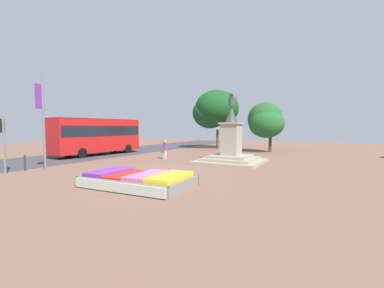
{
  "coord_description": "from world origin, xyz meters",
  "views": [
    {
      "loc": [
        9.02,
        -11.7,
        2.72
      ],
      "look_at": [
        1.65,
        1.78,
        1.72
      ],
      "focal_mm": 24.0,
      "sensor_mm": 36.0,
      "label": 1
    }
  ],
  "objects_px": {
    "city_bus": "(97,134)",
    "pedestrian_with_handbag": "(165,148)",
    "kerb_bollard_mid_a": "(25,162)",
    "flower_planter": "(138,180)",
    "traffic_light_near_crossing": "(2,136)",
    "banner_pole": "(43,120)",
    "statue_monument": "(231,149)"
  },
  "relations": [
    {
      "from": "flower_planter",
      "to": "traffic_light_near_crossing",
      "type": "relative_size",
      "value": 1.58
    },
    {
      "from": "traffic_light_near_crossing",
      "to": "city_bus",
      "type": "xyz_separation_m",
      "value": [
        -3.61,
        9.99,
        -0.19
      ]
    },
    {
      "from": "statue_monument",
      "to": "traffic_light_near_crossing",
      "type": "relative_size",
      "value": 1.67
    },
    {
      "from": "flower_planter",
      "to": "kerb_bollard_mid_a",
      "type": "bearing_deg",
      "value": -179.69
    },
    {
      "from": "traffic_light_near_crossing",
      "to": "pedestrian_with_handbag",
      "type": "relative_size",
      "value": 1.94
    },
    {
      "from": "flower_planter",
      "to": "traffic_light_near_crossing",
      "type": "xyz_separation_m",
      "value": [
        -8.98,
        -1.29,
        1.93
      ]
    },
    {
      "from": "pedestrian_with_handbag",
      "to": "city_bus",
      "type": "bearing_deg",
      "value": -177.56
    },
    {
      "from": "flower_planter",
      "to": "city_bus",
      "type": "bearing_deg",
      "value": 145.33
    },
    {
      "from": "statue_monument",
      "to": "city_bus",
      "type": "height_order",
      "value": "statue_monument"
    },
    {
      "from": "traffic_light_near_crossing",
      "to": "kerb_bollard_mid_a",
      "type": "distance_m",
      "value": 2.11
    },
    {
      "from": "city_bus",
      "to": "pedestrian_with_handbag",
      "type": "relative_size",
      "value": 5.57
    },
    {
      "from": "traffic_light_near_crossing",
      "to": "city_bus",
      "type": "relative_size",
      "value": 0.35
    },
    {
      "from": "pedestrian_with_handbag",
      "to": "traffic_light_near_crossing",
      "type": "bearing_deg",
      "value": -112.15
    },
    {
      "from": "traffic_light_near_crossing",
      "to": "banner_pole",
      "type": "height_order",
      "value": "banner_pole"
    },
    {
      "from": "flower_planter",
      "to": "city_bus",
      "type": "height_order",
      "value": "city_bus"
    },
    {
      "from": "statue_monument",
      "to": "pedestrian_with_handbag",
      "type": "height_order",
      "value": "statue_monument"
    },
    {
      "from": "traffic_light_near_crossing",
      "to": "city_bus",
      "type": "distance_m",
      "value": 10.63
    },
    {
      "from": "banner_pole",
      "to": "kerb_bollard_mid_a",
      "type": "height_order",
      "value": "banner_pole"
    },
    {
      "from": "flower_planter",
      "to": "kerb_bollard_mid_a",
      "type": "height_order",
      "value": "kerb_bollard_mid_a"
    },
    {
      "from": "traffic_light_near_crossing",
      "to": "pedestrian_with_handbag",
      "type": "xyz_separation_m",
      "value": [
        4.2,
        10.33,
        -1.3
      ]
    },
    {
      "from": "pedestrian_with_handbag",
      "to": "kerb_bollard_mid_a",
      "type": "bearing_deg",
      "value": -115.5
    },
    {
      "from": "kerb_bollard_mid_a",
      "to": "city_bus",
      "type": "bearing_deg",
      "value": 111.64
    },
    {
      "from": "traffic_light_near_crossing",
      "to": "pedestrian_with_handbag",
      "type": "height_order",
      "value": "traffic_light_near_crossing"
    },
    {
      "from": "banner_pole",
      "to": "traffic_light_near_crossing",
      "type": "bearing_deg",
      "value": -109.81
    },
    {
      "from": "city_bus",
      "to": "pedestrian_with_handbag",
      "type": "bearing_deg",
      "value": 2.44
    },
    {
      "from": "pedestrian_with_handbag",
      "to": "kerb_bollard_mid_a",
      "type": "distance_m",
      "value": 10.08
    },
    {
      "from": "kerb_bollard_mid_a",
      "to": "statue_monument",
      "type": "bearing_deg",
      "value": 44.24
    },
    {
      "from": "city_bus",
      "to": "kerb_bollard_mid_a",
      "type": "distance_m",
      "value": 9.54
    },
    {
      "from": "flower_planter",
      "to": "traffic_light_near_crossing",
      "type": "bearing_deg",
      "value": -171.84
    },
    {
      "from": "statue_monument",
      "to": "traffic_light_near_crossing",
      "type": "bearing_deg",
      "value": -131.97
    },
    {
      "from": "statue_monument",
      "to": "traffic_light_near_crossing",
      "type": "xyz_separation_m",
      "value": [
        -9.93,
        -11.03,
        1.16
      ]
    },
    {
      "from": "pedestrian_with_handbag",
      "to": "kerb_bollard_mid_a",
      "type": "xyz_separation_m",
      "value": [
        -4.33,
        -9.09,
        -0.4
      ]
    }
  ]
}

